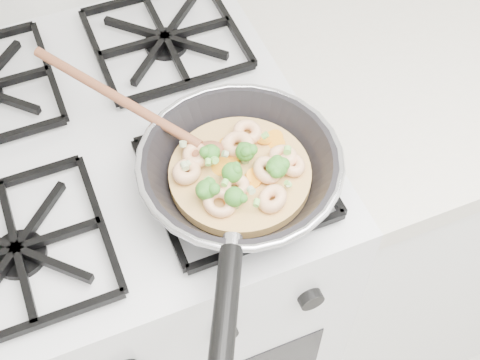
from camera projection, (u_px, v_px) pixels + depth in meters
name	position (u px, v px, depth m)	size (l,w,h in m)	color
stove	(139.00, 279.00, 1.34)	(0.60, 0.60, 0.92)	silver
counter_right	(477.00, 161.00, 1.53)	(1.00, 0.60, 0.90)	white
skillet	(238.00, 172.00, 0.88)	(0.34, 0.56, 0.09)	black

